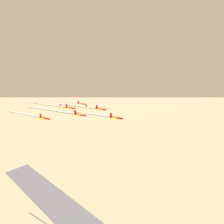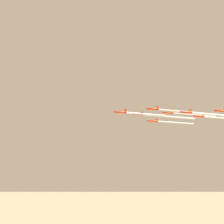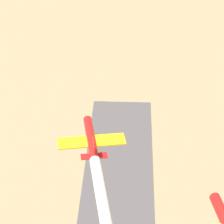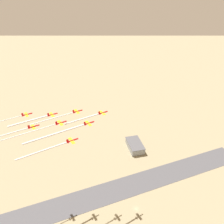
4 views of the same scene
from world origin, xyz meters
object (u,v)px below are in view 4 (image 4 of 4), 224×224
object	(u,v)px
jet_3	(52,115)
jet_4	(61,123)
jet_6	(27,114)
hangar	(135,146)
jet_1	(77,111)
jet_5	(72,141)
jet_7	(33,127)
jet_0	(103,113)
jet_2	(89,123)

from	to	relation	value
jet_3	jet_4	xyz separation A→B (m)	(20.89, 6.74, 3.63)
jet_6	hangar	bearing A→B (deg)	95.30
jet_1	jet_5	xyz separation A→B (m)	(37.06, -7.64, -2.05)
jet_1	jet_7	bearing A→B (deg)	-90.00
hangar	jet_5	distance (m)	163.12
jet_6	jet_7	distance (m)	21.95
jet_0	jet_6	world-z (taller)	jet_0
jet_1	jet_5	world-z (taller)	jet_1
jet_3	jet_2	bearing A→B (deg)	29.54
jet_4	jet_7	distance (m)	21.88
jet_2	jet_4	world-z (taller)	jet_4
jet_0	jet_5	distance (m)	43.29
jet_3	jet_7	xyz separation A→B (m)	(16.17, -14.38, 0.43)
jet_0	jet_1	world-z (taller)	jet_1
jet_2	jet_5	size ratio (longest dim) A/B	1.00
jet_1	jet_7	world-z (taller)	jet_1
jet_1	hangar	bearing A→B (deg)	110.05
jet_0	jet_3	bearing A→B (deg)	-120.47
jet_0	jet_4	world-z (taller)	jet_4
jet_1	jet_2	xyz separation A→B (m)	(20.89, 6.74, 0.13)
hangar	jet_4	distance (m)	157.20
jet_3	jet_5	size ratio (longest dim) A/B	1.00
jet_2	jet_4	size ratio (longest dim) A/B	1.00
jet_2	jet_5	xyz separation A→B (m)	(16.17, -14.38, -2.18)
jet_2	hangar	bearing A→B (deg)	120.96
jet_1	jet_3	bearing A→B (deg)	-120.47
jet_5	jet_7	bearing A→B (deg)	-150.46
jet_6	jet_7	size ratio (longest dim) A/B	1.00
jet_0	jet_2	size ratio (longest dim) A/B	1.00
jet_1	jet_4	xyz separation A→B (m)	(16.17, -14.38, 0.78)
jet_5	jet_4	bearing A→B (deg)	180.00
jet_0	jet_2	bearing A→B (deg)	-59.53
jet_0	jet_2	distance (m)	21.71
jet_4	jet_6	bearing A→B (deg)	-150.46
jet_0	jet_2	xyz separation A→B (m)	(16.17, -14.38, 1.73)
hangar	jet_5	bearing A→B (deg)	-41.24
jet_7	hangar	bearing A→B (deg)	104.61
jet_6	jet_0	bearing A→B (deg)	59.53
hangar	jet_3	xyz separation A→B (m)	(56.40, -99.54, 97.00)
hangar	jet_1	size ratio (longest dim) A/B	3.76
jet_1	jet_6	distance (m)	43.36
hangar	jet_0	world-z (taller)	jet_0
hangar	jet_0	bearing A→B (deg)	-41.03
jet_2	jet_5	bearing A→B (deg)	-59.53
jet_7	jet_5	bearing A→B (deg)	29.54
hangar	jet_7	xyz separation A→B (m)	(72.58, -113.93, 97.43)
hangar	jet_4	bearing A→B (deg)	-50.21
jet_2	jet_7	world-z (taller)	jet_2
jet_6	jet_4	bearing A→B (deg)	29.54
jet_0	jet_5	xyz separation A→B (m)	(32.35, -28.77, -0.45)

